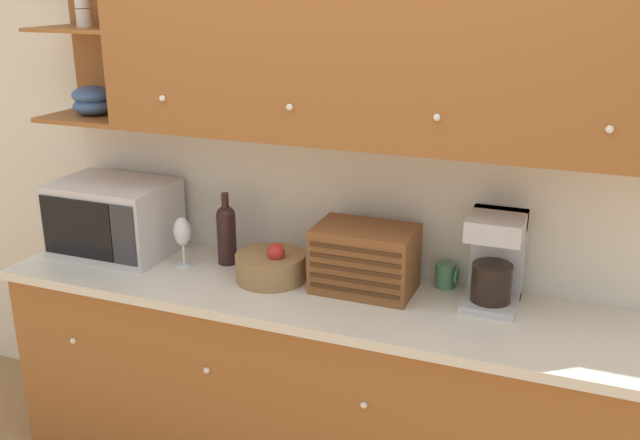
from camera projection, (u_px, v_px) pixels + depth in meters
ground_plane at (336, 436)px, 3.46m from camera, size 24.00×24.00×0.00m
wall_back at (340, 176)px, 3.07m from camera, size 5.04×0.06×2.60m
counter_unit at (312, 385)px, 3.05m from camera, size 2.66×0.63×0.90m
backsplash_panel at (337, 199)px, 3.07m from camera, size 2.64×0.01×0.60m
upper_cabinets at (367, 33)px, 2.64m from camera, size 2.64×0.36×0.82m
microwave at (114, 217)px, 3.25m from camera, size 0.53×0.38×0.33m
wine_glass at (182, 233)px, 3.10m from camera, size 0.08×0.08×0.22m
wine_bottle at (226, 232)px, 3.13m from camera, size 0.08×0.08×0.33m
fruit_basket at (271, 266)px, 2.98m from camera, size 0.29×0.29×0.17m
bread_box at (365, 259)px, 2.86m from camera, size 0.40×0.27×0.27m
mug at (446, 275)px, 2.91m from camera, size 0.09×0.08×0.10m
coffee_maker at (495, 258)px, 2.72m from camera, size 0.21×0.24×0.37m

